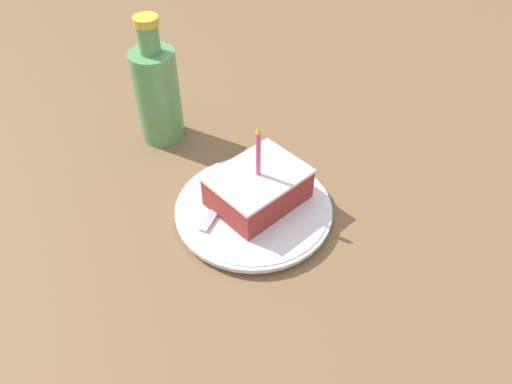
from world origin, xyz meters
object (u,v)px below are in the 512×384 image
at_px(fork, 235,180).
at_px(bottle, 157,92).
at_px(plate, 256,208).
at_px(cake_slice, 258,187).

bearing_deg(fork, bottle, -179.89).
bearing_deg(plate, cake_slice, 119.59).
bearing_deg(bottle, plate, -2.36).
distance_m(cake_slice, bottle, 0.24).
distance_m(cake_slice, fork, 0.06).
relative_size(fork, bottle, 0.85).
relative_size(plate, cake_slice, 1.71).
xyz_separation_m(cake_slice, bottle, (-0.23, 0.00, 0.04)).
xyz_separation_m(plate, bottle, (-0.24, 0.01, 0.07)).
distance_m(plate, fork, 0.06).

